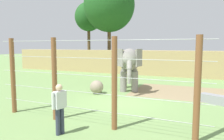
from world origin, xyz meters
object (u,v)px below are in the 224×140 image
(zookeeper, at_px, (60,107))
(feed_trough, at_px, (215,99))
(elephant, at_px, (129,63))
(enrichment_ball, at_px, (97,87))

(zookeeper, xyz_separation_m, feed_trough, (4.62, 6.40, -0.71))
(elephant, relative_size, enrichment_ball, 4.32)
(enrichment_ball, relative_size, zookeeper, 0.49)
(elephant, height_order, feed_trough, elephant)
(elephant, bearing_deg, feed_trough, -13.90)
(elephant, bearing_deg, zookeeper, -86.83)
(enrichment_ball, bearing_deg, elephant, 49.09)
(enrichment_ball, height_order, zookeeper, zookeeper)
(elephant, distance_m, zookeeper, 7.71)
(elephant, relative_size, feed_trough, 2.37)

